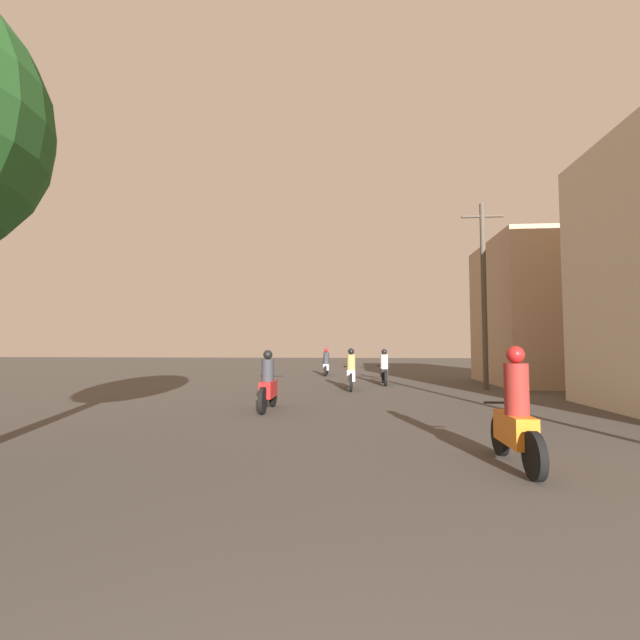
{
  "coord_description": "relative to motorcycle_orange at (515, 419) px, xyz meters",
  "views": [
    {
      "loc": [
        -0.13,
        -0.23,
        1.66
      ],
      "look_at": [
        -1.61,
        17.71,
        2.76
      ],
      "focal_mm": 24.0,
      "sensor_mm": 36.0,
      "label": 1
    }
  ],
  "objects": [
    {
      "name": "motorcycle_orange",
      "position": [
        0.0,
        0.0,
        0.0
      ],
      "size": [
        0.6,
        1.86,
        1.67
      ],
      "rotation": [
        0.0,
        0.0,
        0.09
      ],
      "color": "black",
      "rests_on": "ground_plane"
    },
    {
      "name": "motorcycle_red",
      "position": [
        -4.47,
        4.84,
        -0.03
      ],
      "size": [
        0.6,
        2.01,
        1.56
      ],
      "rotation": [
        0.0,
        0.0,
        0.05
      ],
      "color": "black",
      "rests_on": "ground_plane"
    },
    {
      "name": "motorcycle_white",
      "position": [
        -2.37,
        10.27,
        -0.02
      ],
      "size": [
        0.6,
        2.13,
        1.58
      ],
      "rotation": [
        0.0,
        0.0,
        -0.08
      ],
      "color": "black",
      "rests_on": "ground_plane"
    },
    {
      "name": "motorcycle_black",
      "position": [
        -0.96,
        12.6,
        -0.05
      ],
      "size": [
        0.6,
        2.13,
        1.53
      ],
      "rotation": [
        0.0,
        0.0,
        -0.05
      ],
      "color": "black",
      "rests_on": "ground_plane"
    },
    {
      "name": "motorcycle_silver",
      "position": [
        -3.85,
        18.06,
        -0.04
      ],
      "size": [
        0.6,
        1.98,
        1.54
      ],
      "rotation": [
        0.0,
        0.0,
        0.03
      ],
      "color": "black",
      "rests_on": "ground_plane"
    },
    {
      "name": "building_right_far",
      "position": [
        6.39,
        13.37,
        2.5
      ],
      "size": [
        5.4,
        5.83,
        6.32
      ],
      "color": "tan",
      "rests_on": "ground_plane"
    },
    {
      "name": "utility_pole_far",
      "position": [
        2.78,
        10.77,
        3.13
      ],
      "size": [
        1.6,
        0.2,
        7.24
      ],
      "color": "#4C4238",
      "rests_on": "ground_plane"
    }
  ]
}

